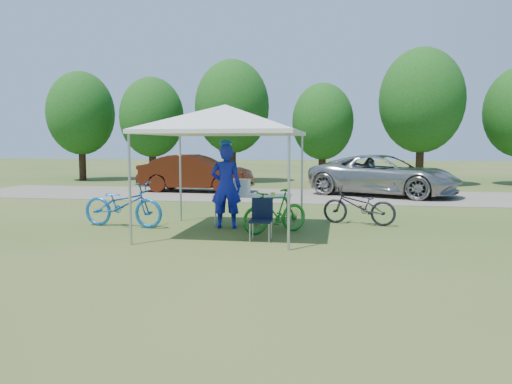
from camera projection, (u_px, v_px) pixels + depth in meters
ground at (226, 233)px, 10.69m from camera, size 100.00×100.00×0.00m
gravel_strip at (275, 195)px, 18.53m from camera, size 24.00×5.00×0.02m
canopy at (225, 108)px, 10.43m from camera, size 4.53×4.53×3.00m
treeline at (286, 110)px, 24.18m from camera, size 24.89×4.28×6.30m
folding_table at (253, 197)px, 11.68m from camera, size 1.76×0.73×0.72m
folding_chair at (261, 216)px, 9.90m from camera, size 0.43×0.45×0.83m
cooler at (239, 187)px, 11.72m from camera, size 0.50×0.34×0.36m
ice_cream_cup at (273, 194)px, 11.55m from camera, size 0.09×0.09×0.07m
cyclist at (226, 187)px, 11.26m from camera, size 0.74×0.53×1.90m
bike_blue at (123, 204)px, 11.48m from camera, size 2.06×0.92×1.04m
bike_green at (275, 211)px, 10.67m from camera, size 1.50×1.33×0.94m
bike_dark at (359, 206)px, 11.79m from camera, size 1.82×1.02×0.91m
minivan at (384, 175)px, 18.32m from camera, size 5.93×4.41×1.50m
sedan at (196, 173)px, 19.79m from camera, size 4.55×1.82×1.47m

